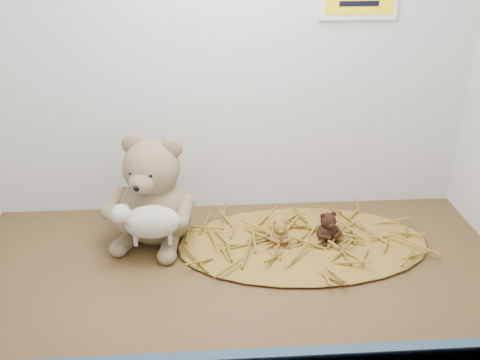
{
  "coord_description": "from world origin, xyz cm",
  "views": [
    {
      "loc": [
        -5.78,
        -96.5,
        68.81
      ],
      "look_at": [
        1.02,
        4.36,
        19.88
      ],
      "focal_mm": 40.0,
      "sensor_mm": 36.0,
      "label": 1
    }
  ],
  "objects_px": {
    "toy_lamb": "(152,222)",
    "mini_teddy_brown": "(328,226)",
    "mini_teddy_tan": "(280,231)",
    "main_teddy": "(154,190)"
  },
  "relations": [
    {
      "from": "main_teddy",
      "to": "toy_lamb",
      "type": "relative_size",
      "value": 1.63
    },
    {
      "from": "toy_lamb",
      "to": "mini_teddy_tan",
      "type": "height_order",
      "value": "toy_lamb"
    },
    {
      "from": "mini_teddy_brown",
      "to": "mini_teddy_tan",
      "type": "bearing_deg",
      "value": 170.69
    },
    {
      "from": "toy_lamb",
      "to": "mini_teddy_brown",
      "type": "distance_m",
      "value": 0.41
    },
    {
      "from": "mini_teddy_tan",
      "to": "mini_teddy_brown",
      "type": "distance_m",
      "value": 0.11
    },
    {
      "from": "mini_teddy_tan",
      "to": "mini_teddy_brown",
      "type": "relative_size",
      "value": 0.85
    },
    {
      "from": "toy_lamb",
      "to": "mini_teddy_tan",
      "type": "relative_size",
      "value": 2.55
    },
    {
      "from": "toy_lamb",
      "to": "mini_teddy_brown",
      "type": "xyz_separation_m",
      "value": [
        0.4,
        0.04,
        -0.05
      ]
    },
    {
      "from": "toy_lamb",
      "to": "main_teddy",
      "type": "bearing_deg",
      "value": 90.0
    },
    {
      "from": "main_teddy",
      "to": "toy_lamb",
      "type": "height_order",
      "value": "main_teddy"
    }
  ]
}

